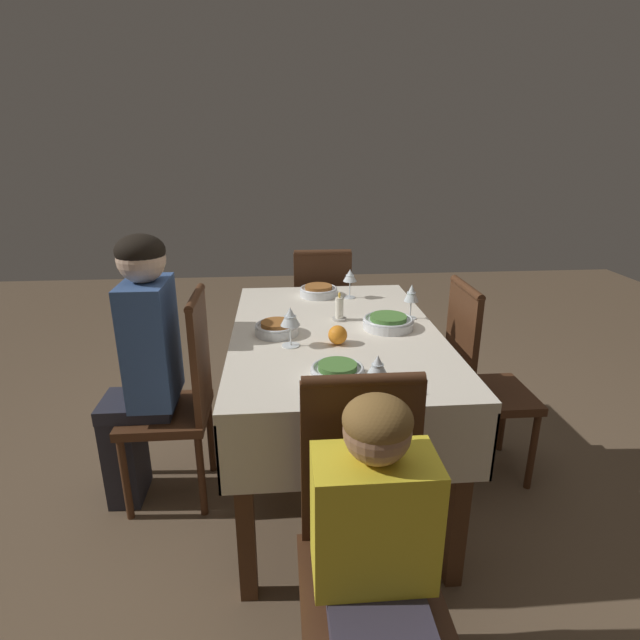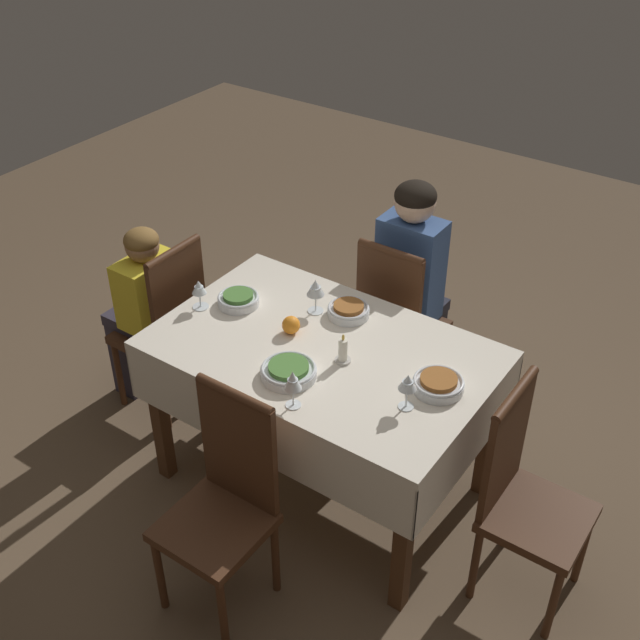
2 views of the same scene
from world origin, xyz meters
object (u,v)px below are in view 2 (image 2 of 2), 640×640
Objects in this scene: chair_east at (524,492)px; wine_glass_north at (316,289)px; bowl_west at (238,299)px; bowl_north at (349,310)px; wine_glass_west at (199,289)px; wine_glass_east at (408,383)px; orange_fruit at (291,325)px; chair_west at (167,323)px; bowl_east at (438,384)px; bowl_south at (288,370)px; person_child_yellow at (142,307)px; chair_north at (397,320)px; dining_table at (322,367)px; wine_glass_south at (293,381)px; person_adult_denim at (414,278)px; candle_centerpiece at (343,352)px; chair_south at (225,497)px.

wine_glass_north is at bearing 78.96° from chair_east.
bowl_west is (-0.31, -0.15, -0.09)m from wine_glass_north.
bowl_north and bowl_west have the same top height.
bowl_north is 1.33× the size of wine_glass_west.
wine_glass_north is at bearing 153.07° from wine_glass_east.
wine_glass_north is 2.09× the size of orange_fruit.
chair_west and chair_east have the same top height.
bowl_north is (-0.96, 0.27, 0.29)m from chair_east.
bowl_east and bowl_south have the same top height.
person_child_yellow is 12.95× the size of orange_fruit.
chair_north reaches higher than bowl_north.
orange_fruit is at bearing 123.99° from bowl_south.
bowl_north is at bearing 62.06° from orange_fruit.
orange_fruit reaches higher than dining_table.
bowl_south is at bearing -167.43° from wine_glass_east.
wine_glass_south reaches higher than bowl_south.
wine_glass_south is (-0.35, -0.23, 0.00)m from wine_glass_east.
person_child_yellow is (-1.06, -0.80, -0.13)m from person_adult_denim.
person_adult_denim is 1.20m from wine_glass_south.
bowl_north is at bearing 119.14° from candle_centerpiece.
bowl_south is 0.24m from candle_centerpiece.
chair_south is at bearing -77.08° from wine_glass_north.
person_adult_denim is at bearing 88.92° from bowl_north.
person_child_yellow is at bearing -177.38° from bowl_west.
dining_table is at bearing 92.27° from chair_north.
candle_centerpiece is at bearing -8.05° from orange_fruit.
bowl_west is 0.55m from bowl_south.
dining_table is 0.27m from bowl_south.
person_adult_denim is at bearing -90.00° from chair_north.
chair_east is at bearing -11.04° from wine_glass_north.
wine_glass_west is at bearing 80.21° from person_child_yellow.
chair_south is 0.97m from wine_glass_north.
chair_north is at bearing 130.00° from bowl_east.
chair_west is 1.17m from wine_glass_south.
chair_west is 0.82m from orange_fruit.
wine_glass_east is at bearing 12.57° from bowl_south.
candle_centerpiece is (0.72, 0.03, -0.05)m from wine_glass_west.
chair_south is 5.23× the size of bowl_west.
bowl_north is 0.17m from wine_glass_north.
chair_north is at bearing 121.75° from person_child_yellow.
bowl_east is at bearing -0.87° from bowl_west.
person_child_yellow is (-0.16, -0.00, 0.03)m from chair_west.
person_child_yellow is at bearing 167.02° from bowl_south.
chair_north is 0.51m from bowl_north.
chair_south reaches higher than dining_table.
bowl_west is at bearing 172.63° from candle_centerpiece.
candle_centerpiece is at bearing 89.25° from wine_glass_south.
wine_glass_west is 0.85× the size of wine_glass_south.
chair_north is (-0.03, 0.67, -0.16)m from dining_table.
person_adult_denim is 7.94× the size of wine_glass_east.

